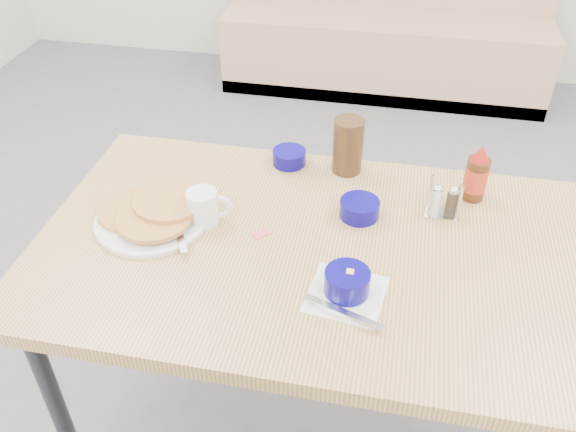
% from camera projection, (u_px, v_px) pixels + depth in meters
% --- Properties ---
extents(booth_bench, '(1.90, 0.56, 1.22)m').
position_uv_depth(booth_bench, '(387.00, 28.00, 3.66)').
color(booth_bench, tan).
rests_on(booth_bench, ground).
extents(dining_table, '(1.40, 0.80, 0.76)m').
position_uv_depth(dining_table, '(326.00, 266.00, 1.49)').
color(dining_table, tan).
rests_on(dining_table, ground).
extents(pancake_plate, '(0.28, 0.28, 0.05)m').
position_uv_depth(pancake_plate, '(152.00, 214.00, 1.52)').
color(pancake_plate, white).
rests_on(pancake_plate, dining_table).
extents(coffee_mug, '(0.11, 0.08, 0.09)m').
position_uv_depth(coffee_mug, '(204.00, 207.00, 1.50)').
color(coffee_mug, white).
rests_on(coffee_mug, dining_table).
extents(grits_setting, '(0.18, 0.19, 0.07)m').
position_uv_depth(grits_setting, '(347.00, 286.00, 1.31)').
color(grits_setting, white).
rests_on(grits_setting, dining_table).
extents(creamer_bowl, '(0.09, 0.09, 0.04)m').
position_uv_depth(creamer_bowl, '(289.00, 157.00, 1.72)').
color(creamer_bowl, '#090469').
rests_on(creamer_bowl, dining_table).
extents(butter_bowl, '(0.10, 0.10, 0.05)m').
position_uv_depth(butter_bowl, '(359.00, 209.00, 1.53)').
color(butter_bowl, '#090469').
rests_on(butter_bowl, dining_table).
extents(amber_tumbler, '(0.09, 0.09, 0.16)m').
position_uv_depth(amber_tumbler, '(348.00, 146.00, 1.66)').
color(amber_tumbler, '#3C2713').
rests_on(amber_tumbler, dining_table).
extents(condiment_caddy, '(0.09, 0.05, 0.10)m').
position_uv_depth(condiment_caddy, '(443.00, 203.00, 1.53)').
color(condiment_caddy, silver).
rests_on(condiment_caddy, dining_table).
extents(syrup_bottle, '(0.06, 0.06, 0.16)m').
position_uv_depth(syrup_bottle, '(476.00, 176.00, 1.57)').
color(syrup_bottle, '#47230F').
rests_on(syrup_bottle, dining_table).
extents(sugar_wrapper, '(0.05, 0.05, 0.00)m').
position_uv_depth(sugar_wrapper, '(262.00, 233.00, 1.49)').
color(sugar_wrapper, '#EE4F57').
rests_on(sugar_wrapper, dining_table).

